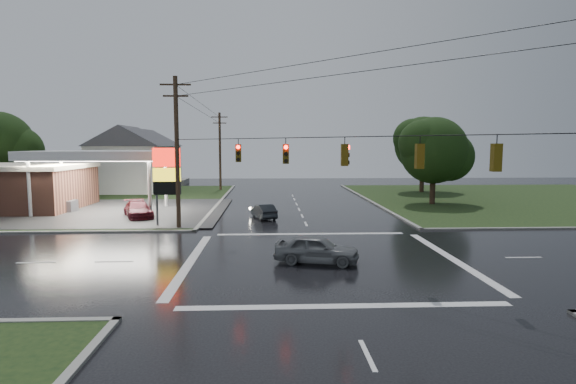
{
  "coord_description": "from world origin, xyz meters",
  "views": [
    {
      "loc": [
        -2.83,
        -23.38,
        6.07
      ],
      "look_at": [
        -1.59,
        6.23,
        3.0
      ],
      "focal_mm": 28.0,
      "sensor_mm": 36.0,
      "label": 1
    }
  ],
  "objects_px": {
    "utility_pole_n": "(220,150)",
    "house_far": "(147,156)",
    "utility_pole_nw": "(177,150)",
    "pylon_sign": "(167,173)",
    "car_pump": "(138,209)",
    "house_near": "(130,158)",
    "car_crossing": "(317,249)",
    "tree_ne_far": "(424,145)",
    "tree_nw_behind": "(0,145)",
    "gas_station": "(27,183)",
    "tree_ne_near": "(435,151)",
    "car_north": "(264,211)"
  },
  "relations": [
    {
      "from": "gas_station",
      "to": "house_near",
      "type": "relative_size",
      "value": 2.37
    },
    {
      "from": "house_far",
      "to": "car_crossing",
      "type": "xyz_separation_m",
      "value": [
        21.55,
        -48.67,
        -3.66
      ]
    },
    {
      "from": "pylon_sign",
      "to": "tree_nw_behind",
      "type": "relative_size",
      "value": 0.6
    },
    {
      "from": "utility_pole_n",
      "to": "tree_nw_behind",
      "type": "relative_size",
      "value": 1.05
    },
    {
      "from": "gas_station",
      "to": "pylon_sign",
      "type": "distance_m",
      "value": 17.81
    },
    {
      "from": "utility_pole_nw",
      "to": "tree_ne_near",
      "type": "relative_size",
      "value": 1.22
    },
    {
      "from": "car_crossing",
      "to": "tree_nw_behind",
      "type": "bearing_deg",
      "value": 61.14
    },
    {
      "from": "pylon_sign",
      "to": "tree_ne_far",
      "type": "distance_m",
      "value": 36.35
    },
    {
      "from": "house_near",
      "to": "tree_ne_near",
      "type": "xyz_separation_m",
      "value": [
        35.09,
        -14.01,
        1.16
      ]
    },
    {
      "from": "utility_pole_nw",
      "to": "tree_ne_far",
      "type": "relative_size",
      "value": 1.12
    },
    {
      "from": "utility_pole_n",
      "to": "house_far",
      "type": "height_order",
      "value": "utility_pole_n"
    },
    {
      "from": "gas_station",
      "to": "car_crossing",
      "type": "distance_m",
      "value": 32.51
    },
    {
      "from": "utility_pole_nw",
      "to": "utility_pole_n",
      "type": "distance_m",
      "value": 28.5
    },
    {
      "from": "utility_pole_n",
      "to": "utility_pole_nw",
      "type": "bearing_deg",
      "value": -90.0
    },
    {
      "from": "utility_pole_nw",
      "to": "car_pump",
      "type": "distance_m",
      "value": 8.43
    },
    {
      "from": "house_near",
      "to": "tree_nw_behind",
      "type": "bearing_deg",
      "value": -155.02
    },
    {
      "from": "utility_pole_n",
      "to": "tree_ne_near",
      "type": "distance_m",
      "value": 28.55
    },
    {
      "from": "utility_pole_n",
      "to": "car_pump",
      "type": "height_order",
      "value": "utility_pole_n"
    },
    {
      "from": "utility_pole_nw",
      "to": "tree_nw_behind",
      "type": "bearing_deg",
      "value": 139.9
    },
    {
      "from": "utility_pole_nw",
      "to": "utility_pole_n",
      "type": "bearing_deg",
      "value": 90.0
    },
    {
      "from": "house_far",
      "to": "tree_ne_near",
      "type": "xyz_separation_m",
      "value": [
        36.09,
        -26.01,
        1.16
      ]
    },
    {
      "from": "house_far",
      "to": "tree_nw_behind",
      "type": "bearing_deg",
      "value": -123.44
    },
    {
      "from": "car_north",
      "to": "house_near",
      "type": "bearing_deg",
      "value": -69.22
    },
    {
      "from": "pylon_sign",
      "to": "house_near",
      "type": "height_order",
      "value": "house_near"
    },
    {
      "from": "tree_nw_behind",
      "to": "pylon_sign",
      "type": "bearing_deg",
      "value": -39.87
    },
    {
      "from": "house_far",
      "to": "tree_ne_near",
      "type": "bearing_deg",
      "value": -35.77
    },
    {
      "from": "tree_ne_near",
      "to": "car_north",
      "type": "height_order",
      "value": "tree_ne_near"
    },
    {
      "from": "tree_ne_near",
      "to": "utility_pole_nw",
      "type": "bearing_deg",
      "value": -152.14
    },
    {
      "from": "utility_pole_n",
      "to": "car_crossing",
      "type": "bearing_deg",
      "value": -76.75
    },
    {
      "from": "pylon_sign",
      "to": "car_pump",
      "type": "distance_m",
      "value": 6.3
    },
    {
      "from": "car_crossing",
      "to": "car_pump",
      "type": "xyz_separation_m",
      "value": [
        -13.52,
        15.3,
        -0.04
      ]
    },
    {
      "from": "tree_ne_far",
      "to": "house_far",
      "type": "bearing_deg",
      "value": 160.29
    },
    {
      "from": "utility_pole_n",
      "to": "tree_ne_near",
      "type": "height_order",
      "value": "utility_pole_n"
    },
    {
      "from": "car_crossing",
      "to": "tree_ne_far",
      "type": "bearing_deg",
      "value": -13.2
    },
    {
      "from": "pylon_sign",
      "to": "tree_nw_behind",
      "type": "bearing_deg",
      "value": 140.13
    },
    {
      "from": "pylon_sign",
      "to": "car_north",
      "type": "bearing_deg",
      "value": 24.83
    },
    {
      "from": "pylon_sign",
      "to": "utility_pole_nw",
      "type": "relative_size",
      "value": 0.55
    },
    {
      "from": "tree_nw_behind",
      "to": "tree_ne_near",
      "type": "height_order",
      "value": "tree_nw_behind"
    },
    {
      "from": "house_near",
      "to": "house_far",
      "type": "relative_size",
      "value": 1.0
    },
    {
      "from": "car_pump",
      "to": "utility_pole_nw",
      "type": "bearing_deg",
      "value": -73.68
    },
    {
      "from": "gas_station",
      "to": "car_pump",
      "type": "bearing_deg",
      "value": -23.3
    },
    {
      "from": "utility_pole_n",
      "to": "gas_station",
      "type": "bearing_deg",
      "value": -131.47
    },
    {
      "from": "gas_station",
      "to": "tree_ne_near",
      "type": "xyz_separation_m",
      "value": [
        39.82,
        2.29,
        3.01
      ]
    },
    {
      "from": "tree_nw_behind",
      "to": "house_near",
      "type": "bearing_deg",
      "value": 24.98
    },
    {
      "from": "car_pump",
      "to": "tree_nw_behind",
      "type": "bearing_deg",
      "value": 118.01
    },
    {
      "from": "tree_ne_far",
      "to": "car_crossing",
      "type": "height_order",
      "value": "tree_ne_far"
    },
    {
      "from": "car_north",
      "to": "car_pump",
      "type": "height_order",
      "value": "car_pump"
    },
    {
      "from": "utility_pole_nw",
      "to": "car_north",
      "type": "relative_size",
      "value": 2.97
    },
    {
      "from": "gas_station",
      "to": "utility_pole_nw",
      "type": "bearing_deg",
      "value": -32.23
    },
    {
      "from": "utility_pole_n",
      "to": "house_near",
      "type": "distance_m",
      "value": 11.67
    }
  ]
}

